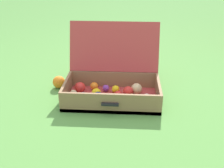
{
  "coord_description": "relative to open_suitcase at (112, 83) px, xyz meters",
  "views": [
    {
      "loc": [
        0.05,
        -1.6,
        0.94
      ],
      "look_at": [
        -0.06,
        0.07,
        0.13
      ],
      "focal_mm": 43.55,
      "sensor_mm": 36.0,
      "label": 1
    }
  ],
  "objects": [
    {
      "name": "ground_plane",
      "position": [
        0.06,
        -0.13,
        -0.11
      ],
      "size": [
        16.0,
        16.0,
        0.0
      ],
      "primitive_type": "plane",
      "color": "#569342"
    },
    {
      "name": "open_suitcase",
      "position": [
        0.0,
        0.0,
        0.0
      ],
      "size": [
        0.66,
        0.52,
        0.49
      ],
      "color": "#B23838",
      "rests_on": "ground"
    },
    {
      "name": "stray_ball_on_grass",
      "position": [
        -0.41,
        0.12,
        -0.06
      ],
      "size": [
        0.09,
        0.09,
        0.09
      ],
      "primitive_type": "sphere",
      "color": "orange",
      "rests_on": "ground"
    }
  ]
}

